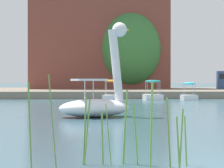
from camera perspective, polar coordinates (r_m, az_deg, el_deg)
The scene contains 8 objects.
shore_bank_far at distance 47.51m, azimuth 0.55°, elevation -1.01°, with size 156.70×23.96×0.60m, color slate.
swan_boat at distance 17.72m, azimuth -1.83°, elevation -1.87°, with size 3.26×2.45×3.83m.
pedal_boat_cyan at distance 34.67m, azimuth 9.83°, elevation -1.29°, with size 1.15×1.75×1.36m.
pedal_boat_teal at distance 34.43m, azimuth 5.24°, elevation -1.32°, with size 1.38×2.15×1.53m.
pedal_boat_orange at distance 33.94m, azimuth -0.17°, elevation -1.36°, with size 1.34×1.90×1.56m.
tree_willow_near_path at distance 48.56m, azimuth 2.35°, elevation 4.46°, with size 7.28×6.51×8.39m.
apartment_block at distance 52.34m, azimuth -1.98°, elevation 8.14°, with size 15.20×9.69×15.84m, color brown.
reed_clump_foreground at distance 7.37m, azimuth 1.43°, elevation -6.18°, with size 2.57×1.17×1.54m.
Camera 1 is at (-2.61, -6.47, 1.43)m, focal length 71.32 mm.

